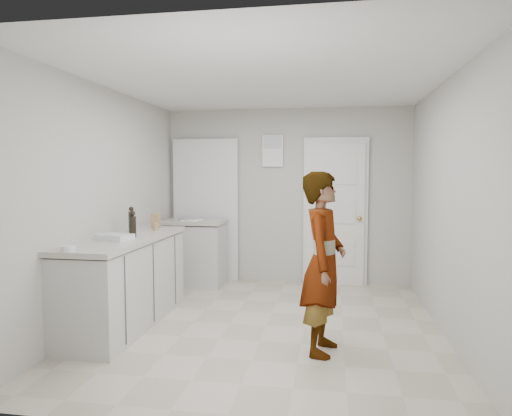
% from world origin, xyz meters
% --- Properties ---
extents(ground, '(4.00, 4.00, 0.00)m').
position_xyz_m(ground, '(0.00, 0.00, 0.00)').
color(ground, '#ABA28F').
rests_on(ground, ground).
extents(room_shell, '(4.00, 4.00, 4.00)m').
position_xyz_m(room_shell, '(-0.17, 1.95, 1.02)').
color(room_shell, '#B8B6AE').
rests_on(room_shell, ground).
extents(main_counter, '(0.64, 1.96, 0.93)m').
position_xyz_m(main_counter, '(-1.45, -0.20, 0.43)').
color(main_counter, silver).
rests_on(main_counter, ground).
extents(side_counter, '(0.84, 0.61, 0.93)m').
position_xyz_m(side_counter, '(-1.25, 1.55, 0.43)').
color(side_counter, silver).
rests_on(side_counter, ground).
extents(person, '(0.46, 0.63, 1.59)m').
position_xyz_m(person, '(0.59, -0.59, 0.80)').
color(person, silver).
rests_on(person, ground).
extents(cake_mix_box, '(0.12, 0.07, 0.18)m').
position_xyz_m(cake_mix_box, '(-1.42, 0.56, 1.01)').
color(cake_mix_box, '#9D784E').
rests_on(cake_mix_box, main_counter).
extents(spice_jar, '(0.06, 0.06, 0.09)m').
position_xyz_m(spice_jar, '(-1.32, 0.32, 0.97)').
color(spice_jar, '#A1815C').
rests_on(spice_jar, main_counter).
extents(oil_cruet_a, '(0.07, 0.07, 0.27)m').
position_xyz_m(oil_cruet_a, '(-1.37, -0.18, 1.05)').
color(oil_cruet_a, black).
rests_on(oil_cruet_a, main_counter).
extents(oil_cruet_b, '(0.06, 0.06, 0.29)m').
position_xyz_m(oil_cruet_b, '(-1.53, 0.14, 1.06)').
color(oil_cruet_b, black).
rests_on(oil_cruet_b, main_counter).
extents(baking_dish, '(0.36, 0.29, 0.06)m').
position_xyz_m(baking_dish, '(-1.45, -0.42, 0.95)').
color(baking_dish, silver).
rests_on(baking_dish, main_counter).
extents(egg_bowl, '(0.12, 0.12, 0.05)m').
position_xyz_m(egg_bowl, '(-1.53, -1.10, 0.95)').
color(egg_bowl, silver).
rests_on(egg_bowl, main_counter).
extents(papers, '(0.27, 0.33, 0.01)m').
position_xyz_m(papers, '(-1.26, 1.50, 0.93)').
color(papers, white).
rests_on(papers, side_counter).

